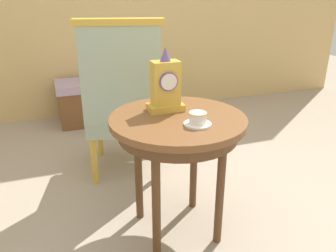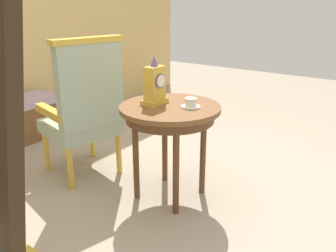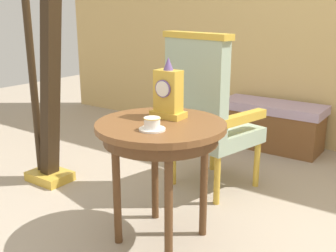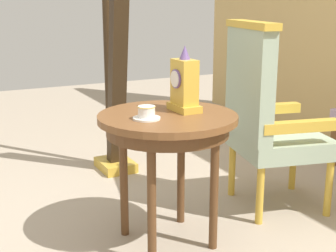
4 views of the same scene
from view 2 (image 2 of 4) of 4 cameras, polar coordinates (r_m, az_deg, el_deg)
ground_plane at (r=2.81m, az=1.29°, el=-10.66°), size 10.00×10.00×0.00m
side_table at (r=2.56m, az=0.31°, el=1.43°), size 0.71×0.71×0.70m
teacup_left at (r=2.49m, az=3.57°, el=3.57°), size 0.13×0.13×0.07m
mantel_clock at (r=2.54m, az=-2.10°, el=6.38°), size 0.19×0.11×0.34m
armchair at (r=2.94m, az=-12.90°, el=2.85°), size 0.65×0.64×1.14m
window_bench at (r=4.00m, az=-23.38°, el=0.55°), size 0.96×0.40×0.44m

